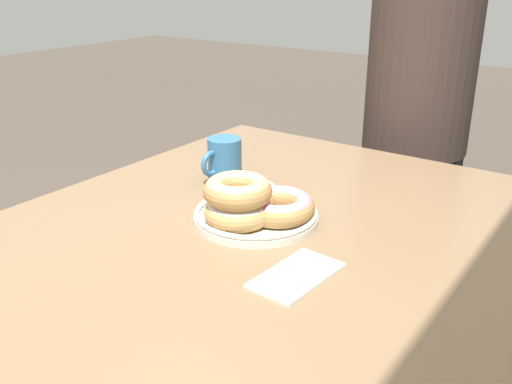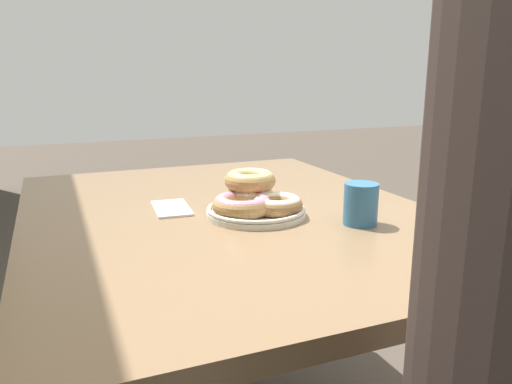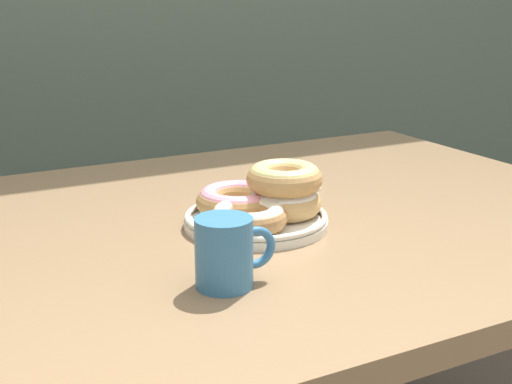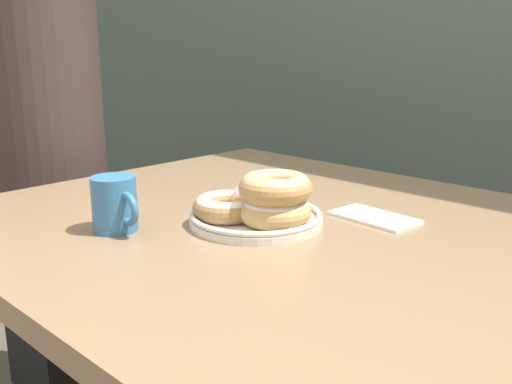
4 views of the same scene
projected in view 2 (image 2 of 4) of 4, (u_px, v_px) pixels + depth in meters
The scene contains 4 objects.
dining_table at pixel (229, 235), 1.27m from camera, with size 1.26×0.99×0.74m.
donut_plate at pixel (254, 199), 1.21m from camera, with size 0.26×0.27×0.10m.
coffee_mug at pixel (360, 203), 1.14m from camera, with size 0.11×0.08×0.10m.
napkin at pixel (172, 208), 1.27m from camera, with size 0.16×0.10×0.01m.
Camera 2 is at (-1.15, 0.60, 1.08)m, focal length 35.00 mm.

